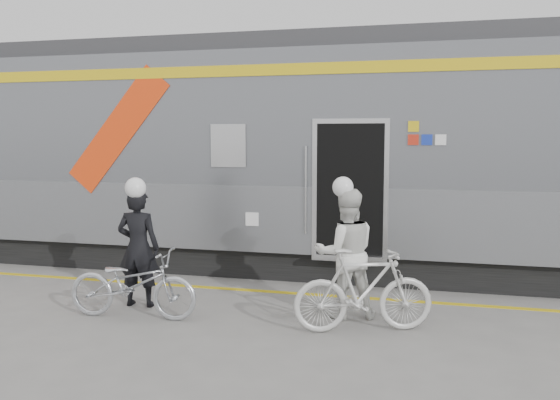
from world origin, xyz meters
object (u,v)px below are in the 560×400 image
(bicycle_left, at_px, (133,284))
(woman, at_px, (346,253))
(man, at_px, (138,248))
(bicycle_right, at_px, (363,290))

(bicycle_left, bearing_deg, woman, -78.59)
(man, relative_size, bicycle_left, 0.95)
(man, bearing_deg, woman, 179.90)
(man, distance_m, woman, 2.92)
(man, height_order, bicycle_left, man)
(woman, bearing_deg, bicycle_left, -4.20)
(woman, height_order, bicycle_right, woman)
(bicycle_left, distance_m, woman, 2.85)
(woman, distance_m, bicycle_right, 0.71)
(bicycle_left, height_order, woman, woman)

